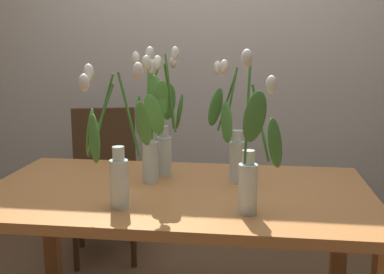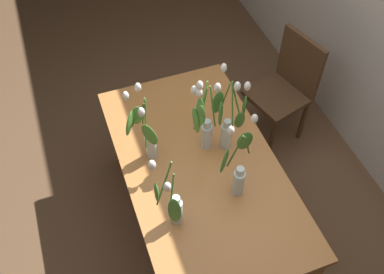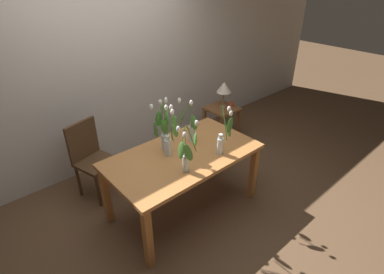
{
  "view_description": "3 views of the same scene",
  "coord_description": "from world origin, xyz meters",
  "px_view_note": "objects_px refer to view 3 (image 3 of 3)",
  "views": [
    {
      "loc": [
        0.31,
        -1.87,
        1.33
      ],
      "look_at": [
        0.07,
        -0.05,
        0.97
      ],
      "focal_mm": 44.51,
      "sensor_mm": 36.0,
      "label": 1
    },
    {
      "loc": [
        1.4,
        -0.57,
        2.87
      ],
      "look_at": [
        -0.02,
        -0.05,
        1.01
      ],
      "focal_mm": 40.84,
      "sensor_mm": 36.0,
      "label": 2
    },
    {
      "loc": [
        -1.68,
        -2.05,
        2.47
      ],
      "look_at": [
        0.09,
        -0.04,
        0.92
      ],
      "focal_mm": 28.23,
      "sensor_mm": 36.0,
      "label": 3
    }
  ],
  "objects_px": {
    "dining_table": "(183,161)",
    "table_lamp": "(224,88)",
    "pillar_candle": "(231,104)",
    "tulip_vase_2": "(170,135)",
    "tulip_vase_1": "(223,139)",
    "tulip_vase_0": "(190,128)",
    "dining_chair": "(91,155)",
    "tulip_vase_4": "(163,132)",
    "tulip_vase_3": "(187,155)",
    "side_table": "(222,115)"
  },
  "relations": [
    {
      "from": "dining_table",
      "to": "table_lamp",
      "type": "xyz_separation_m",
      "value": [
        1.51,
        0.84,
        0.21
      ]
    },
    {
      "from": "pillar_candle",
      "to": "tulip_vase_2",
      "type": "bearing_deg",
      "value": -157.98
    },
    {
      "from": "tulip_vase_1",
      "to": "tulip_vase_2",
      "type": "relative_size",
      "value": 0.99
    },
    {
      "from": "tulip_vase_0",
      "to": "tulip_vase_1",
      "type": "distance_m",
      "value": 0.41
    },
    {
      "from": "dining_table",
      "to": "tulip_vase_1",
      "type": "bearing_deg",
      "value": -41.4
    },
    {
      "from": "tulip_vase_1",
      "to": "pillar_candle",
      "type": "height_order",
      "value": "tulip_vase_1"
    },
    {
      "from": "dining_table",
      "to": "dining_chair",
      "type": "relative_size",
      "value": 1.72
    },
    {
      "from": "tulip_vase_4",
      "to": "table_lamp",
      "type": "xyz_separation_m",
      "value": [
        1.6,
        0.63,
        -0.09
      ]
    },
    {
      "from": "tulip_vase_3",
      "to": "table_lamp",
      "type": "height_order",
      "value": "tulip_vase_3"
    },
    {
      "from": "tulip_vase_0",
      "to": "table_lamp",
      "type": "relative_size",
      "value": 1.33
    },
    {
      "from": "tulip_vase_1",
      "to": "side_table",
      "type": "distance_m",
      "value": 1.67
    },
    {
      "from": "side_table",
      "to": "tulip_vase_0",
      "type": "bearing_deg",
      "value": -151.03
    },
    {
      "from": "tulip_vase_1",
      "to": "dining_chair",
      "type": "distance_m",
      "value": 1.58
    },
    {
      "from": "table_lamp",
      "to": "tulip_vase_3",
      "type": "bearing_deg",
      "value": -146.55
    },
    {
      "from": "tulip_vase_1",
      "to": "dining_chair",
      "type": "bearing_deg",
      "value": 127.4
    },
    {
      "from": "tulip_vase_1",
      "to": "table_lamp",
      "type": "xyz_separation_m",
      "value": [
        1.2,
        1.12,
        -0.07
      ]
    },
    {
      "from": "dining_table",
      "to": "pillar_candle",
      "type": "height_order",
      "value": "dining_table"
    },
    {
      "from": "dining_table",
      "to": "pillar_candle",
      "type": "distance_m",
      "value": 1.78
    },
    {
      "from": "dining_chair",
      "to": "table_lamp",
      "type": "height_order",
      "value": "table_lamp"
    },
    {
      "from": "tulip_vase_0",
      "to": "side_table",
      "type": "relative_size",
      "value": 0.96
    },
    {
      "from": "tulip_vase_3",
      "to": "dining_chair",
      "type": "distance_m",
      "value": 1.36
    },
    {
      "from": "tulip_vase_3",
      "to": "side_table",
      "type": "distance_m",
      "value": 2.04
    },
    {
      "from": "tulip_vase_4",
      "to": "dining_chair",
      "type": "xyz_separation_m",
      "value": [
        -0.52,
        0.73,
        -0.42
      ]
    },
    {
      "from": "tulip_vase_3",
      "to": "tulip_vase_4",
      "type": "bearing_deg",
      "value": 80.24
    },
    {
      "from": "tulip_vase_1",
      "to": "tulip_vase_3",
      "type": "bearing_deg",
      "value": 179.89
    },
    {
      "from": "dining_chair",
      "to": "pillar_candle",
      "type": "distance_m",
      "value": 2.24
    },
    {
      "from": "dining_chair",
      "to": "pillar_candle",
      "type": "bearing_deg",
      "value": -4.63
    },
    {
      "from": "tulip_vase_2",
      "to": "table_lamp",
      "type": "bearing_deg",
      "value": 25.56
    },
    {
      "from": "tulip_vase_0",
      "to": "dining_chair",
      "type": "bearing_deg",
      "value": 135.88
    },
    {
      "from": "side_table",
      "to": "pillar_candle",
      "type": "xyz_separation_m",
      "value": [
        0.14,
        -0.06,
        0.16
      ]
    },
    {
      "from": "side_table",
      "to": "table_lamp",
      "type": "relative_size",
      "value": 1.38
    },
    {
      "from": "tulip_vase_0",
      "to": "side_table",
      "type": "distance_m",
      "value": 1.51
    },
    {
      "from": "dining_chair",
      "to": "pillar_candle",
      "type": "relative_size",
      "value": 12.4
    },
    {
      "from": "tulip_vase_0",
      "to": "tulip_vase_3",
      "type": "relative_size",
      "value": 1.0
    },
    {
      "from": "tulip_vase_0",
      "to": "tulip_vase_4",
      "type": "relative_size",
      "value": 0.91
    },
    {
      "from": "dining_chair",
      "to": "tulip_vase_2",
      "type": "bearing_deg",
      "value": -59.88
    },
    {
      "from": "tulip_vase_4",
      "to": "side_table",
      "type": "bearing_deg",
      "value": 21.3
    },
    {
      "from": "tulip_vase_2",
      "to": "pillar_candle",
      "type": "bearing_deg",
      "value": 22.02
    },
    {
      "from": "tulip_vase_4",
      "to": "pillar_candle",
      "type": "height_order",
      "value": "tulip_vase_4"
    },
    {
      "from": "dining_table",
      "to": "pillar_candle",
      "type": "relative_size",
      "value": 21.33
    },
    {
      "from": "tulip_vase_0",
      "to": "tulip_vase_2",
      "type": "bearing_deg",
      "value": -169.3
    },
    {
      "from": "tulip_vase_1",
      "to": "tulip_vase_2",
      "type": "bearing_deg",
      "value": 141.07
    },
    {
      "from": "dining_chair",
      "to": "table_lamp",
      "type": "bearing_deg",
      "value": -2.7
    },
    {
      "from": "dining_table",
      "to": "dining_chair",
      "type": "xyz_separation_m",
      "value": [
        -0.62,
        0.94,
        -0.12
      ]
    },
    {
      "from": "tulip_vase_4",
      "to": "table_lamp",
      "type": "distance_m",
      "value": 1.73
    },
    {
      "from": "pillar_candle",
      "to": "dining_chair",
      "type": "bearing_deg",
      "value": 175.37
    },
    {
      "from": "side_table",
      "to": "table_lamp",
      "type": "height_order",
      "value": "table_lamp"
    },
    {
      "from": "dining_table",
      "to": "dining_chair",
      "type": "bearing_deg",
      "value": 123.32
    },
    {
      "from": "pillar_candle",
      "to": "tulip_vase_3",
      "type": "bearing_deg",
      "value": -149.9
    },
    {
      "from": "tulip_vase_1",
      "to": "table_lamp",
      "type": "height_order",
      "value": "tulip_vase_1"
    }
  ]
}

